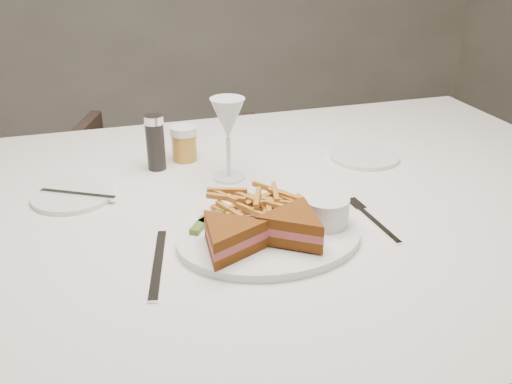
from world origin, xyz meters
name	(u,v)px	position (x,y,z in m)	size (l,w,h in m)	color
table	(249,355)	(0.10, -0.01, 0.38)	(1.64, 1.09, 0.75)	silver
chair_far	(161,205)	(0.05, 0.88, 0.33)	(0.64, 0.60, 0.66)	#443429
table_setting	(249,198)	(0.09, -0.05, 0.79)	(0.81, 0.62, 0.18)	white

